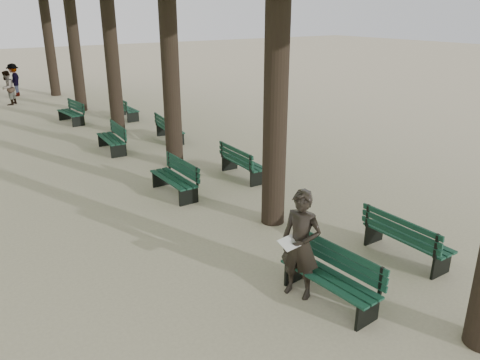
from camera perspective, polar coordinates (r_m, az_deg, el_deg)
ground at (r=7.99m, az=8.73°, el=-15.26°), size 120.00×120.00×0.00m
bench_left_0 at (r=8.05m, az=10.80°, el=-12.74°), size 0.70×1.84×0.92m
bench_left_1 at (r=12.32m, az=-8.03°, el=-0.60°), size 0.58×1.80×0.92m
bench_left_2 at (r=16.56m, az=-15.38°, el=4.30°), size 0.68×1.83×0.92m
bench_left_3 at (r=21.31m, az=-19.90°, el=7.27°), size 0.74×1.85×0.92m
bench_right_0 at (r=9.72m, az=19.56°, el=-7.53°), size 0.58×1.80×0.92m
bench_right_1 at (r=13.47m, az=0.43°, el=1.44°), size 0.64×1.82×0.92m
bench_right_2 at (r=17.52m, az=-8.54°, el=5.65°), size 0.78×1.86×0.92m
bench_right_3 at (r=21.46m, az=-13.67°, el=7.98°), size 0.59×1.80×0.92m
man_with_map at (r=7.83m, az=7.41°, el=-7.81°), size 0.76×0.85×1.89m
pedestrian_a at (r=26.60m, az=-26.48°, el=10.01°), size 0.74×0.87×1.70m
pedestrian_b at (r=29.18m, az=-25.84°, el=10.92°), size 0.85×1.18×1.78m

